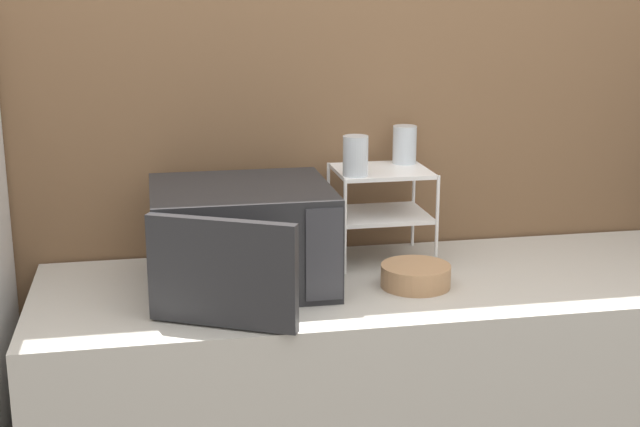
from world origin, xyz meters
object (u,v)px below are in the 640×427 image
Objects in this scene: dish_rack at (381,194)px; bowl at (416,276)px; glass_front_left at (355,156)px; glass_back_right at (405,145)px; microwave at (241,237)px.

dish_rack is 1.47× the size of bowl.
dish_rack is 0.18m from glass_front_left.
glass_front_left and glass_back_right have the same top height.
microwave is at bearing -156.04° from glass_back_right.
dish_rack is 2.47× the size of glass_back_right.
glass_front_left is at bearing 125.03° from bowl.
microwave is at bearing 168.49° from bowl.
microwave is 0.41m from glass_front_left.
dish_rack is 2.47× the size of glass_front_left.
glass_back_right reaches higher than microwave.
glass_front_left is (-0.10, -0.07, 0.14)m from dish_rack.
microwave is at bearing -159.52° from dish_rack.
dish_rack is (0.44, 0.17, 0.06)m from microwave.
glass_front_left reaches higher than dish_rack.
glass_back_right is (0.19, 0.15, 0.00)m from glass_front_left.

